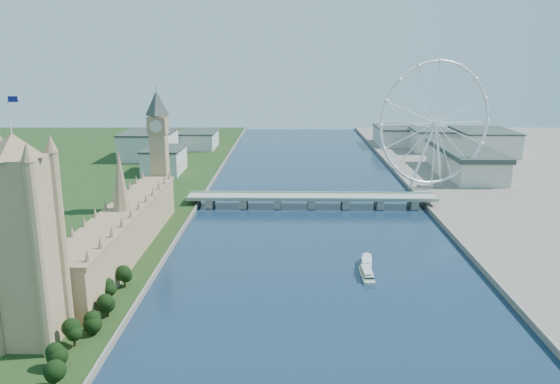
{
  "coord_description": "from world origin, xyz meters",
  "views": [
    {
      "loc": [
        -19.17,
        -168.64,
        130.02
      ],
      "look_at": [
        -26.15,
        210.0,
        35.62
      ],
      "focal_mm": 35.0,
      "sensor_mm": 36.0,
      "label": 1
    }
  ],
  "objects_px": {
    "london_eye": "(436,124)",
    "tour_boat_near": "(367,277)",
    "tour_boat_far": "(366,266)",
    "victoria_tower": "(24,235)"
  },
  "relations": [
    {
      "from": "london_eye",
      "to": "tour_boat_far",
      "type": "distance_m",
      "value": 227.06
    },
    {
      "from": "victoria_tower",
      "to": "tour_boat_far",
      "type": "xyz_separation_m",
      "value": [
        164.88,
        102.9,
        -54.49
      ]
    },
    {
      "from": "london_eye",
      "to": "tour_boat_near",
      "type": "relative_size",
      "value": 4.71
    },
    {
      "from": "tour_boat_near",
      "to": "tour_boat_far",
      "type": "relative_size",
      "value": 0.96
    },
    {
      "from": "london_eye",
      "to": "tour_boat_near",
      "type": "distance_m",
      "value": 243.6
    },
    {
      "from": "tour_boat_near",
      "to": "tour_boat_far",
      "type": "xyz_separation_m",
      "value": [
        2.14,
        17.94,
        0.0
      ]
    },
    {
      "from": "tour_boat_near",
      "to": "london_eye",
      "type": "bearing_deg",
      "value": 65.49
    },
    {
      "from": "tour_boat_near",
      "to": "tour_boat_far",
      "type": "bearing_deg",
      "value": 81.89
    },
    {
      "from": "tour_boat_near",
      "to": "victoria_tower",
      "type": "bearing_deg",
      "value": -153.73
    },
    {
      "from": "tour_boat_near",
      "to": "tour_boat_far",
      "type": "height_order",
      "value": "tour_boat_far"
    }
  ]
}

